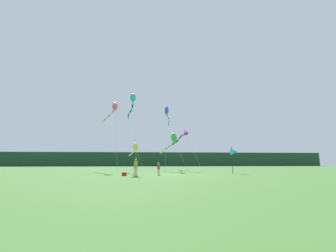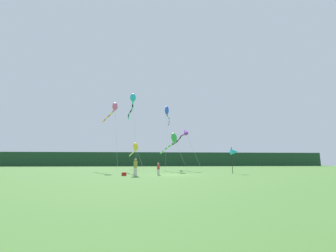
{
  "view_description": "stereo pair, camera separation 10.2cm",
  "coord_description": "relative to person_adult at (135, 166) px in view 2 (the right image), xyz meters",
  "views": [
    {
      "loc": [
        -2.53,
        -23.92,
        1.45
      ],
      "look_at": [
        0.0,
        6.0,
        6.42
      ],
      "focal_mm": 22.94,
      "sensor_mm": 36.0,
      "label": 1
    },
    {
      "loc": [
        -2.43,
        -23.92,
        1.45
      ],
      "look_at": [
        0.0,
        6.0,
        6.42
      ],
      "focal_mm": 22.94,
      "sensor_mm": 36.0,
      "label": 2
    }
  ],
  "objects": [
    {
      "name": "ground_plane",
      "position": [
        3.93,
        1.63,
        -0.99
      ],
      "size": [
        120.0,
        120.0,
        0.0
      ],
      "primitive_type": "plane",
      "color": "#477533"
    },
    {
      "name": "distant_treeline",
      "position": [
        3.93,
        46.63,
        1.16
      ],
      "size": [
        108.0,
        2.16,
        4.29
      ],
      "primitive_type": "cube",
      "color": "#1E4228",
      "rests_on": "ground"
    },
    {
      "name": "person_adult",
      "position": [
        0.0,
        0.0,
        0.0
      ],
      "size": [
        0.39,
        0.39,
        1.76
      ],
      "color": "silver",
      "rests_on": "ground"
    },
    {
      "name": "person_child",
      "position": [
        2.37,
        1.08,
        -0.25
      ],
      "size": [
        0.29,
        0.29,
        1.31
      ],
      "color": "silver",
      "rests_on": "ground"
    },
    {
      "name": "cooler_box",
      "position": [
        -1.17,
        0.48,
        -0.82
      ],
      "size": [
        0.47,
        0.32,
        0.34
      ],
      "primitive_type": "cube",
      "color": "red",
      "rests_on": "ground"
    },
    {
      "name": "banner_flag_pole",
      "position": [
        11.78,
        3.44,
        1.6
      ],
      "size": [
        0.9,
        0.7,
        3.19
      ],
      "color": "black",
      "rests_on": "ground"
    },
    {
      "name": "kite_yellow",
      "position": [
        -1.35,
        18.09,
        3.01
      ],
      "size": [
        3.24,
        7.82,
        5.07
      ],
      "color": "#B2B2B2",
      "rests_on": "ground"
    },
    {
      "name": "kite_cyan",
      "position": [
        -1.29,
        9.04,
        9.43
      ],
      "size": [
        2.36,
        9.7,
        11.4
      ],
      "color": "#B2B2B2",
      "rests_on": "ground"
    },
    {
      "name": "kite_rainbow",
      "position": [
        -4.46,
        11.68,
        8.84
      ],
      "size": [
        4.14,
        7.02,
        10.77
      ],
      "color": "#B2B2B2",
      "rests_on": "ground"
    },
    {
      "name": "kite_purple",
      "position": [
        6.9,
        13.11,
        5.01
      ],
      "size": [
        3.37,
        10.76,
        7.03
      ],
      "color": "#B2B2B2",
      "rests_on": "ground"
    },
    {
      "name": "kite_green",
      "position": [
        4.72,
        9.03,
        3.61
      ],
      "size": [
        3.22,
        9.1,
        5.74
      ],
      "color": "#B2B2B2",
      "rests_on": "ground"
    },
    {
      "name": "kite_blue",
      "position": [
        4.63,
        18.22,
        9.87
      ],
      "size": [
        1.42,
        8.89,
        12.05
      ],
      "color": "#B2B2B2",
      "rests_on": "ground"
    }
  ]
}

